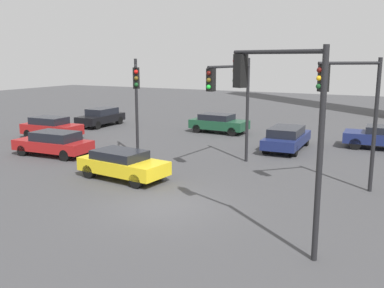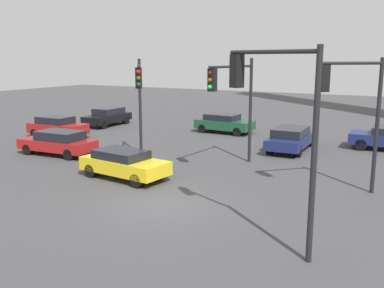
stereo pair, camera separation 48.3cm
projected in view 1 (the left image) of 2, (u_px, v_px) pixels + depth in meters
The scene contains 11 objects.
ground_plane at pixel (162, 206), 16.02m from camera, with size 107.03×107.03×0.00m, color #424244.
traffic_light_0 at pixel (279, 105), 12.06m from camera, with size 3.07×1.49×5.72m.
traffic_light_1 at pixel (351, 99), 16.73m from camera, with size 2.10×2.07×5.40m.
traffic_light_2 at pixel (231, 92), 20.72m from camera, with size 0.63×4.05×5.37m.
traffic_light_3 at pixel (136, 91), 22.20m from camera, with size 1.90×2.62×5.33m.
car_0 at pixel (122, 164), 19.51m from camera, with size 4.29×2.18×1.30m.
car_1 at pixel (219, 123), 31.53m from camera, with size 4.16×1.97×1.37m.
car_2 at pixel (54, 143), 24.16m from camera, with size 4.47×2.06×1.37m.
car_3 at pixel (101, 117), 34.63m from camera, with size 1.86×4.31×1.41m.
car_4 at pixel (287, 138), 25.67m from camera, with size 2.10×4.87×1.39m.
car_7 at pixel (51, 127), 29.25m from camera, with size 4.13×1.94×1.46m.
Camera 1 is at (8.03, -13.03, 5.40)m, focal length 40.63 mm.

